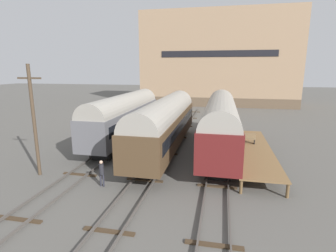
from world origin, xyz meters
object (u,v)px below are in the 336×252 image
Objects in this scene: train_car_grey at (125,115)px; train_car_maroon at (220,121)px; bench at (248,138)px; utility_pole at (34,119)px; train_car_brown at (165,122)px; person_worker at (102,171)px.

train_car_maroon is at bearing -9.19° from train_car_grey.
bench is (12.48, -1.81, -1.38)m from train_car_grey.
train_car_maroon is at bearing 175.56° from bench.
train_car_maroon is at bearing 32.89° from utility_pole.
train_car_brown is 1.09× the size of train_car_grey.
utility_pole reaches higher than train_car_maroon.
train_car_grey reaches higher than bench.
person_worker is at bearing -137.96° from bench.
bench is at bearing -8.25° from train_car_grey.
train_car_brown is 8.76m from person_worker.
train_car_brown is 5.64m from train_car_grey.
bench is (2.50, -0.19, -1.45)m from train_car_maroon.
bench is at bearing 6.35° from train_car_brown.
person_worker is at bearing -77.22° from train_car_grey.
train_car_grey is at bearing 170.81° from train_car_maroon.
train_car_grey is 11.26m from person_worker.
person_worker is (-10.02, -9.03, -0.40)m from bench.
person_worker is 0.23× the size of utility_pole.
bench is (7.49, 0.83, -1.37)m from train_car_brown.
utility_pole is (-7.92, -7.32, 1.30)m from train_car_brown.
bench is at bearing 27.88° from utility_pole.
train_car_grey is at bearing 102.78° from person_worker.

